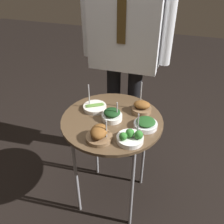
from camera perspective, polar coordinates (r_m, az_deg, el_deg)
name	(u,v)px	position (r m, az deg, el deg)	size (l,w,h in m)	color
ground_plane	(112,195)	(1.92, 0.00, -18.41)	(8.00, 8.00, 0.00)	black
serving_cart	(112,127)	(1.47, 0.00, -3.52)	(0.59, 0.59, 0.69)	brown
bowl_spinach_mid_right	(112,115)	(1.42, 0.00, -0.70)	(0.12, 0.12, 0.12)	white
bowl_roast_far_rim	(99,134)	(1.28, -2.97, -5.08)	(0.14, 0.14, 0.12)	brown
bowl_asparagus_front_left	(95,107)	(1.51, -3.96, 1.11)	(0.14, 0.14, 0.16)	silver
bowl_roast_back_left	(142,107)	(1.49, 6.79, 1.04)	(0.12, 0.12, 0.18)	brown
bowl_broccoli_near_rim	(131,137)	(1.27, 4.25, -5.81)	(0.14, 0.14, 0.16)	white
bowl_spinach_mid_left	(146,124)	(1.37, 7.69, -2.71)	(0.13, 0.13, 0.05)	silver
waiter_figure	(126,33)	(1.69, 3.17, 17.58)	(0.61, 0.23, 1.64)	black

